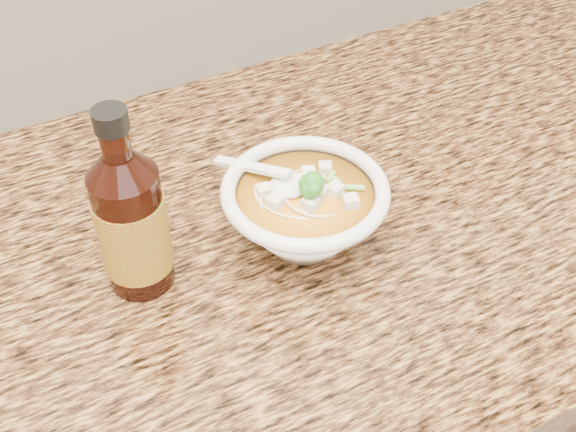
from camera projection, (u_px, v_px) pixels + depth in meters
name	position (u px, v px, depth m)	size (l,w,h in m)	color
counter_slab	(33.00, 319.00, 0.74)	(4.00, 0.68, 0.04)	#A4763C
soup_bowl	(305.00, 213.00, 0.76)	(0.18, 0.19, 0.10)	white
hot_sauce_bottle	(132.00, 223.00, 0.70)	(0.07, 0.07, 0.21)	black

